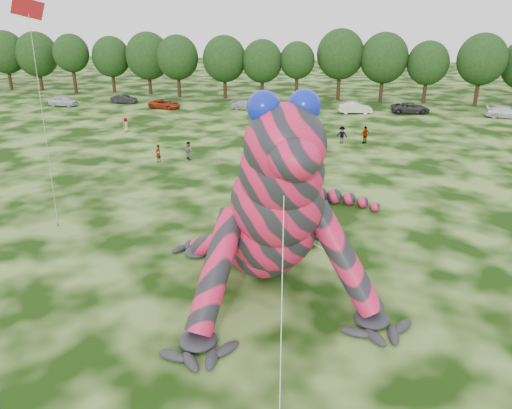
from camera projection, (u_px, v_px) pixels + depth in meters
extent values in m
plane|color=#16330A|center=(149.00, 296.00, 24.91)|extent=(240.00, 240.00, 0.00)
cube|color=red|center=(28.00, 8.00, 23.85)|extent=(1.47, 1.07, 1.17)
cylinder|color=silver|center=(45.00, 134.00, 28.38)|extent=(0.02, 0.02, 14.28)
cylinder|color=#382314|center=(58.00, 224.00, 32.87)|extent=(0.08, 0.08, 0.24)
imported|color=silver|center=(63.00, 101.00, 72.12)|extent=(4.34, 2.01, 1.44)
imported|color=black|center=(124.00, 99.00, 74.11)|extent=(3.89, 1.46, 1.27)
imported|color=#9A250E|center=(165.00, 104.00, 70.35)|extent=(4.85, 2.85, 1.27)
imported|color=#A8ADB3|center=(247.00, 105.00, 69.59)|extent=(4.36, 1.87, 1.25)
imported|color=#19234E|center=(280.00, 108.00, 67.15)|extent=(4.26, 2.02, 1.41)
imported|color=silver|center=(355.00, 108.00, 67.15)|extent=(4.60, 2.22, 1.45)
imported|color=#28282B|center=(410.00, 108.00, 67.18)|extent=(5.41, 3.05, 1.43)
imported|color=silver|center=(506.00, 112.00, 64.37)|extent=(5.17, 2.55, 1.45)
imported|color=gray|center=(365.00, 135.00, 52.28)|extent=(1.14, 1.01, 1.85)
imported|color=gray|center=(189.00, 150.00, 46.86)|extent=(1.06, 1.06, 1.73)
imported|color=gray|center=(126.00, 125.00, 57.16)|extent=(0.75, 0.92, 1.64)
imported|color=gray|center=(255.00, 162.00, 43.23)|extent=(1.75, 0.95, 1.80)
imported|color=gray|center=(158.00, 154.00, 45.95)|extent=(0.58, 0.71, 1.68)
imported|color=gray|center=(342.00, 135.00, 52.31)|extent=(1.28, 0.89, 1.82)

